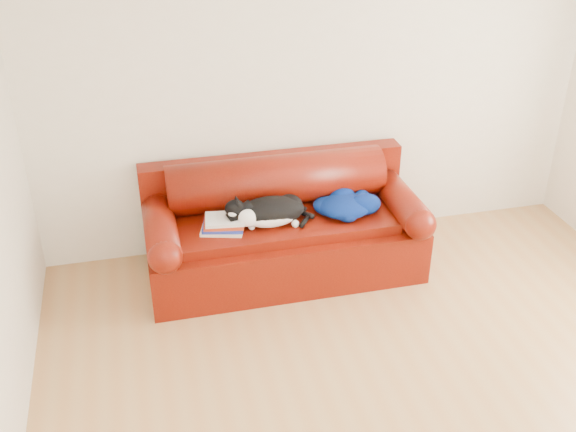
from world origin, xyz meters
name	(u,v)px	position (x,y,z in m)	size (l,w,h in m)	color
ground	(402,391)	(0.00, 0.00, 0.00)	(4.50, 4.50, 0.00)	#996B3D
room_shell	(450,141)	(0.12, 0.02, 1.67)	(4.52, 4.02, 2.61)	beige
sofa_base	(284,245)	(-0.40, 1.49, 0.24)	(2.10, 0.90, 0.50)	#3D0402
sofa_back	(276,197)	(-0.40, 1.74, 0.54)	(2.10, 1.01, 0.88)	#3D0402
book_stack	(224,224)	(-0.87, 1.40, 0.55)	(0.36, 0.31, 0.10)	beige
cat	(270,212)	(-0.52, 1.39, 0.60)	(0.74, 0.37, 0.26)	black
blanket	(346,204)	(0.08, 1.44, 0.57)	(0.55, 0.44, 0.15)	#020B40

